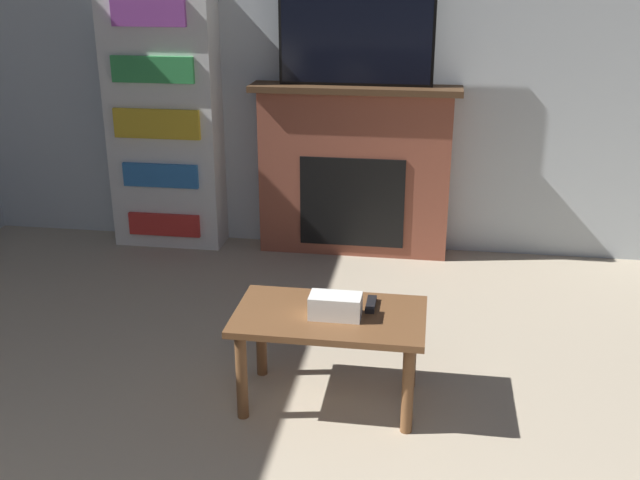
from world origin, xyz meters
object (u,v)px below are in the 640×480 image
coffee_table (330,328)px  bookshelf (164,120)px  fireplace (354,170)px  tv (356,35)px

coffee_table → bookshelf: (-1.38, 1.85, 0.50)m
fireplace → tv: (-0.00, -0.02, 0.87)m
fireplace → coffee_table: 1.89m
tv → bookshelf: bearing=-179.9°
fireplace → tv: 0.87m
tv → bookshelf: tv is taller
fireplace → bookshelf: bearing=-179.0°
fireplace → tv: bearing=-90.0°
tv → coffee_table: tv is taller
fireplace → coffee_table: size_ratio=1.63×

